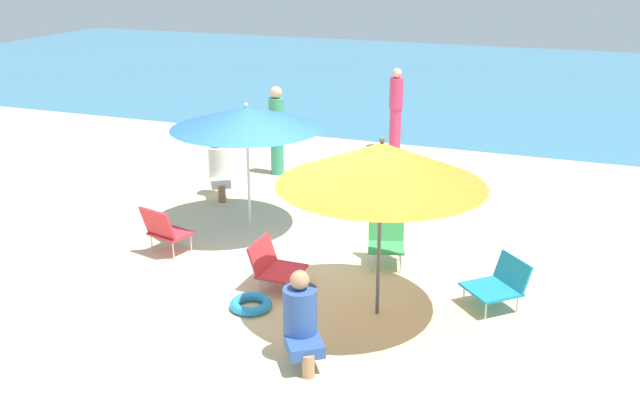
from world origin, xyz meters
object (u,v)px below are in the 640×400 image
beach_chair_d (499,283)px  person_a (277,130)px  beach_chair_c (164,229)px  beach_chair_b (386,236)px  umbrella_orange (381,164)px  person_d (396,108)px  swim_ring (251,304)px  person_b (219,167)px  umbrella_blue (246,118)px  person_c (301,318)px  beach_chair_a (273,264)px

beach_chair_d → person_a: size_ratio=0.51×
beach_chair_c → person_a: bearing=15.2°
beach_chair_b → person_a: (-2.83, 2.99, 0.44)m
umbrella_orange → person_d: (-1.63, 6.69, -0.90)m
beach_chair_b → person_d: 5.53m
umbrella_orange → beach_chair_d: (1.21, 0.66, -1.43)m
swim_ring → person_d: bearing=92.3°
person_b → umbrella_blue: bearing=9.3°
person_b → person_c: 5.11m
beach_chair_d → person_c: (-1.63, -1.83, 0.18)m
person_b → swim_ring: person_b is taller
umbrella_orange → person_d: 6.95m
beach_chair_b → beach_chair_d: bearing=48.7°
umbrella_blue → beach_chair_c: size_ratio=3.17×
beach_chair_d → swim_ring: 2.78m
umbrella_blue → umbrella_orange: bearing=-36.7°
beach_chair_d → person_c: bearing=5.1°
umbrella_blue → swim_ring: umbrella_blue is taller
beach_chair_a → person_b: 3.46m
person_d → swim_ring: (0.28, -7.08, -0.76)m
person_a → person_c: 6.15m
beach_chair_b → person_d: (-1.34, 5.35, 0.46)m
beach_chair_b → person_b: 3.57m
person_b → beach_chair_d: bearing=29.2°
person_c → beach_chair_b: bearing=142.5°
umbrella_blue → beach_chair_d: bearing=-17.6°
person_c → umbrella_blue: bearing=179.4°
beach_chair_c → person_b: (-0.45, 2.32, 0.14)m
person_a → person_b: bearing=-125.9°
beach_chair_d → umbrella_blue: bearing=-60.9°
beach_chair_c → person_d: person_d is taller
person_a → swim_ring: size_ratio=3.29×
umbrella_blue → umbrella_orange: umbrella_orange is taller
person_c → swim_ring: 1.28m
person_b → beach_chair_c: bearing=-24.5°
person_a → person_d: person_d is taller
person_a → swim_ring: person_a is taller
beach_chair_c → swim_ring: beach_chair_c is taller
beach_chair_d → umbrella_orange: bearing=-14.8°
beach_chair_b → swim_ring: beach_chair_b is taller
beach_chair_b → swim_ring: 2.06m
person_d → beach_chair_c: bearing=2.5°
beach_chair_c → beach_chair_d: size_ratio=0.83×
beach_chair_d → person_c: person_c is taller
umbrella_orange → person_a: bearing=125.8°
beach_chair_a → person_a: bearing=113.7°
umbrella_orange → person_b: umbrella_orange is taller
umbrella_blue → person_a: 2.74m
person_a → beach_chair_d: bearing=-61.4°
umbrella_orange → beach_chair_d: umbrella_orange is taller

